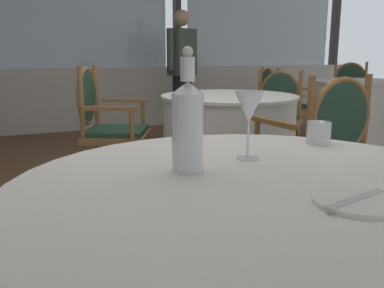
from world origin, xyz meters
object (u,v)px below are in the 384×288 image
water_tumbler (319,133)px  dining_chair_2_0 (274,110)px  wine_glass (249,109)px  side_plate (356,201)px  dining_chair_1_0 (279,101)px  water_bottle (188,123)px  dining_chair_1_2 (350,90)px  diner_person_1 (182,66)px  dining_chair_2_1 (105,119)px  dining_chair_2_2 (321,145)px

water_tumbler → dining_chair_2_0: 2.50m
wine_glass → water_tumbler: (0.33, 0.09, -0.11)m
side_plate → dining_chair_1_0: dining_chair_1_0 is taller
side_plate → dining_chair_2_0: 3.07m
water_bottle → dining_chair_1_2: bearing=41.5°
water_bottle → diner_person_1: bearing=68.2°
water_tumbler → dining_chair_1_0: (1.75, 2.70, -0.24)m
dining_chair_1_0 → dining_chair_2_1: 2.18m
dining_chair_1_2 → dining_chair_2_2: (-2.73, -2.62, 0.00)m
dining_chair_1_2 → diner_person_1: diner_person_1 is taller
water_tumbler → water_bottle: bearing=-166.6°
water_bottle → dining_chair_2_1: 2.16m
water_bottle → dining_chair_1_2: 5.17m
dining_chair_1_0 → dining_chair_2_2: 2.33m
side_plate → dining_chair_2_0: dining_chair_2_0 is taller
dining_chair_2_0 → dining_chair_2_2: dining_chair_2_2 is taller
dining_chair_1_0 → wine_glass: bearing=-117.1°
water_tumbler → dining_chair_2_0: (1.29, 2.13, -0.26)m
dining_chair_2_0 → dining_chair_1_0: bearing=-163.0°
wine_glass → dining_chair_2_1: dining_chair_2_1 is taller
wine_glass → water_bottle: bearing=-168.8°
dining_chair_1_0 → diner_person_1: bearing=129.0°
water_bottle → dining_chair_2_2: bearing=35.3°
side_plate → dining_chair_2_2: dining_chair_2_2 is taller
water_tumbler → dining_chair_2_1: dining_chair_2_1 is taller
dining_chair_2_2 → dining_chair_2_0: bearing=-29.9°
side_plate → dining_chair_2_1: 2.50m
water_tumbler → diner_person_1: size_ratio=0.05×
wine_glass → dining_chair_1_0: bearing=53.4°
dining_chair_1_2 → dining_chair_2_1: dining_chair_2_1 is taller
dining_chair_1_0 → dining_chair_1_2: 1.69m
dining_chair_2_1 → water_tumbler: bearing=-55.4°
dining_chair_2_2 → diner_person_1: bearing=-12.9°
side_plate → dining_chair_1_2: bearing=46.1°
wine_glass → dining_chair_1_0: 3.49m
water_bottle → water_tumbler: size_ratio=3.99×
diner_person_1 → dining_chair_2_2: bearing=-36.3°
wine_glass → water_tumbler: wine_glass is taller
side_plate → dining_chair_2_1: dining_chair_2_1 is taller
dining_chair_2_2 → diner_person_1: 3.27m
dining_chair_1_0 → diner_person_1: diner_person_1 is taller
dining_chair_1_2 → diner_person_1: 2.36m
water_bottle → wine_glass: (0.20, 0.04, 0.02)m
dining_chair_2_0 → diner_person_1: bearing=-117.6°
wine_glass → dining_chair_2_0: (1.61, 2.21, -0.36)m
water_tumbler → dining_chair_1_2: dining_chair_1_2 is taller
water_bottle → dining_chair_2_1: size_ratio=0.33×
dining_chair_1_2 → dining_chair_2_0: bearing=-20.6°
water_bottle → dining_chair_2_0: water_bottle is taller
side_plate → water_tumbler: water_tumbler is taller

